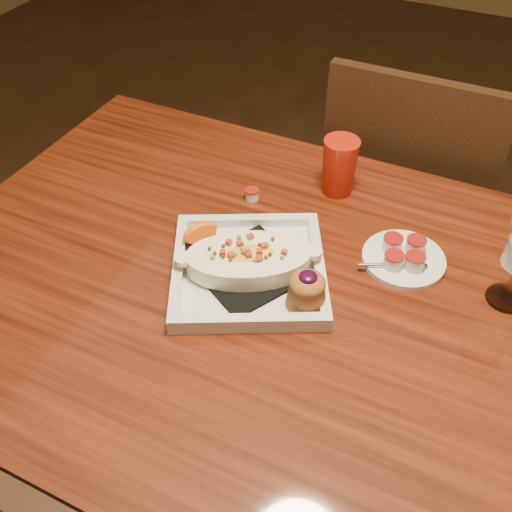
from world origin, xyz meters
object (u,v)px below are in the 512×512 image
at_px(saucer, 403,257).
at_px(red_tumbler, 339,167).
at_px(plate, 253,267).
at_px(chair_far, 403,206).
at_px(table, 327,343).

distance_m(saucer, red_tumbler, 0.24).
xyz_separation_m(plate, red_tumbler, (0.05, 0.30, 0.03)).
bearing_deg(saucer, chair_far, 99.37).
height_order(plate, saucer, plate).
height_order(chair_far, red_tumbler, chair_far).
relative_size(chair_far, plate, 2.63).
bearing_deg(red_tumbler, plate, -99.12).
bearing_deg(chair_far, red_tumbler, 72.55).
distance_m(plate, red_tumbler, 0.31).
height_order(table, red_tumbler, red_tumbler).
distance_m(chair_far, saucer, 0.54).
distance_m(table, chair_far, 0.65).
bearing_deg(red_tumbler, table, -71.87).
bearing_deg(table, red_tumbler, 108.13).
xyz_separation_m(table, red_tumbler, (-0.10, 0.31, 0.16)).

